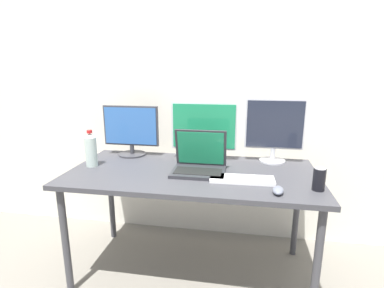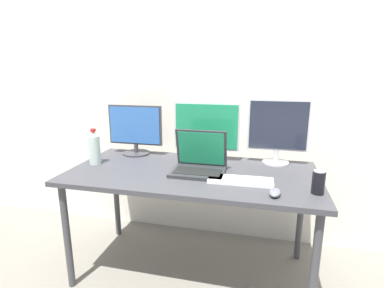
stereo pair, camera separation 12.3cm
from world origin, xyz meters
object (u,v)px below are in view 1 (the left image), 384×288
(monitor_left, at_px, (131,130))
(soda_can_near_keyboard, at_px, (319,179))
(water_bottle, at_px, (91,150))
(work_desk, at_px, (192,180))
(laptop_silver, at_px, (199,163))
(keyboard_main, at_px, (242,179))
(mouse_by_keyboard, at_px, (278,190))
(monitor_center, at_px, (204,129))
(monitor_right, at_px, (274,128))

(monitor_left, distance_m, soda_can_near_keyboard, 1.33)
(water_bottle, bearing_deg, work_desk, 0.78)
(laptop_silver, bearing_deg, soda_can_near_keyboard, -15.41)
(keyboard_main, height_order, mouse_by_keyboard, mouse_by_keyboard)
(monitor_center, distance_m, water_bottle, 0.78)
(monitor_right, distance_m, mouse_by_keyboard, 0.61)
(laptop_silver, relative_size, soda_can_near_keyboard, 2.63)
(work_desk, distance_m, keyboard_main, 0.35)
(monitor_left, relative_size, laptop_silver, 1.27)
(keyboard_main, xyz_separation_m, mouse_by_keyboard, (0.19, -0.15, 0.01))
(soda_can_near_keyboard, bearing_deg, laptop_silver, 164.59)
(monitor_center, relative_size, keyboard_main, 1.25)
(monitor_center, distance_m, monitor_right, 0.49)
(monitor_left, xyz_separation_m, monitor_center, (0.55, -0.01, 0.03))
(monitor_center, xyz_separation_m, water_bottle, (-0.72, -0.28, -0.11))
(keyboard_main, bearing_deg, monitor_right, 62.39)
(keyboard_main, distance_m, soda_can_near_keyboard, 0.42)
(monitor_left, relative_size, monitor_right, 0.95)
(monitor_center, height_order, soda_can_near_keyboard, monitor_center)
(monitor_left, relative_size, mouse_by_keyboard, 3.94)
(work_desk, relative_size, soda_can_near_keyboard, 12.53)
(monitor_center, bearing_deg, monitor_left, 178.54)
(monitor_left, xyz_separation_m, mouse_by_keyboard, (1.02, -0.56, -0.18))
(monitor_left, height_order, soda_can_near_keyboard, monitor_left)
(work_desk, distance_m, soda_can_near_keyboard, 0.76)
(monitor_right, relative_size, soda_can_near_keyboard, 3.51)
(monitor_right, bearing_deg, soda_can_near_keyboard, -67.56)
(work_desk, distance_m, water_bottle, 0.71)
(keyboard_main, distance_m, mouse_by_keyboard, 0.24)
(keyboard_main, height_order, soda_can_near_keyboard, soda_can_near_keyboard)
(monitor_left, bearing_deg, monitor_center, -1.46)
(work_desk, height_order, monitor_right, monitor_right)
(mouse_by_keyboard, bearing_deg, monitor_left, 158.36)
(monitor_center, xyz_separation_m, monitor_right, (0.49, 0.02, 0.02))
(monitor_center, distance_m, keyboard_main, 0.53)
(monitor_right, height_order, keyboard_main, monitor_right)
(soda_can_near_keyboard, bearing_deg, work_desk, 165.46)
(monitor_center, relative_size, mouse_by_keyboard, 4.37)
(laptop_silver, height_order, keyboard_main, laptop_silver)
(water_bottle, bearing_deg, soda_can_near_keyboard, -7.24)
(monitor_center, distance_m, laptop_silver, 0.32)
(monitor_right, bearing_deg, water_bottle, -165.83)
(work_desk, height_order, water_bottle, water_bottle)
(laptop_silver, bearing_deg, monitor_center, 91.78)
(soda_can_near_keyboard, bearing_deg, keyboard_main, 170.80)
(work_desk, height_order, keyboard_main, keyboard_main)
(work_desk, xyz_separation_m, soda_can_near_keyboard, (0.73, -0.19, 0.13))
(mouse_by_keyboard, bearing_deg, work_desk, 159.00)
(water_bottle, bearing_deg, monitor_right, 14.17)
(monitor_right, relative_size, water_bottle, 1.79)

